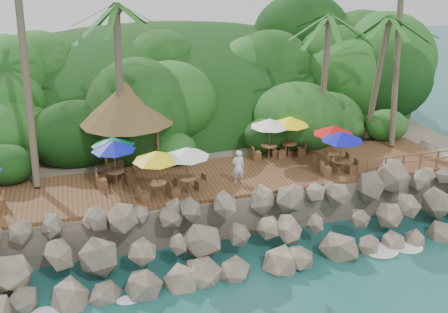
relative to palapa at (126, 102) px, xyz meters
name	(u,v)px	position (x,y,z in m)	size (l,w,h in m)	color
ground	(262,275)	(4.55, -9.42, -5.79)	(140.00, 140.00, 0.00)	#19514F
land_base	(184,137)	(4.55, 6.58, -4.74)	(32.00, 25.20, 2.10)	gray
jungle_hill	(166,121)	(4.55, 14.08, -5.79)	(44.80, 28.00, 15.40)	#143811
seawall	(248,231)	(4.55, -7.42, -4.64)	(29.00, 4.00, 2.30)	gray
terrace	(224,177)	(4.55, -3.42, -3.59)	(26.00, 5.00, 0.20)	brown
jungle_foliage	(188,156)	(4.55, 5.58, -5.79)	(44.00, 16.00, 12.00)	#143811
foam_line	(260,271)	(4.55, -9.12, -5.76)	(25.20, 0.80, 0.06)	white
palapa	(126,102)	(0.00, 0.00, 0.00)	(5.23, 5.23, 4.60)	brown
dining_clusters	(205,143)	(3.49, -3.55, -1.48)	(20.07, 5.44, 2.43)	brown
railing	(412,161)	(14.50, -5.77, -2.88)	(6.10, 0.10, 1.00)	brown
waiter	(238,167)	(4.99, -4.51, -2.59)	(0.65, 0.43, 1.80)	silver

